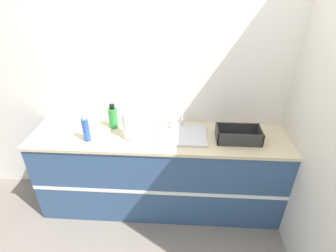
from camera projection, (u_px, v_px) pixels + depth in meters
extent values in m
plane|color=slate|center=(159.00, 224.00, 2.66)|extent=(12.00, 12.00, 0.00)
cube|color=silver|center=(162.00, 82.00, 2.50)|extent=(4.80, 0.06, 2.60)
cube|color=beige|center=(306.00, 99.00, 2.17)|extent=(0.06, 2.55, 2.60)
cube|color=#33517A|center=(160.00, 173.00, 2.68)|extent=(2.40, 0.55, 0.86)
cube|color=white|center=(158.00, 192.00, 2.45)|extent=(2.40, 0.01, 0.04)
cube|color=beige|center=(160.00, 137.00, 2.45)|extent=(2.42, 0.58, 0.03)
cube|color=silver|center=(181.00, 135.00, 2.43)|extent=(0.47, 0.37, 0.02)
cylinder|color=silver|center=(182.00, 116.00, 2.52)|extent=(0.02, 0.02, 0.20)
cylinder|color=silver|center=(182.00, 111.00, 2.40)|extent=(0.02, 0.15, 0.02)
cylinder|color=#4C4C51|center=(129.00, 136.00, 2.42)|extent=(0.08, 0.08, 0.01)
cylinder|color=white|center=(128.00, 124.00, 2.35)|extent=(0.11, 0.11, 0.25)
cube|color=#2D2D2D|center=(238.00, 139.00, 2.37)|extent=(0.40, 0.22, 0.01)
cube|color=#2D2D2D|center=(241.00, 140.00, 2.26)|extent=(0.40, 0.01, 0.11)
cube|color=#2D2D2D|center=(237.00, 128.00, 2.43)|extent=(0.40, 0.01, 0.11)
cube|color=#2D2D2D|center=(217.00, 133.00, 2.35)|extent=(0.01, 0.22, 0.11)
cube|color=#2D2D2D|center=(260.00, 135.00, 2.33)|extent=(0.01, 0.22, 0.11)
cylinder|color=#2D8C3D|center=(113.00, 118.00, 2.52)|extent=(0.09, 0.09, 0.20)
cylinder|color=black|center=(112.00, 107.00, 2.46)|extent=(0.05, 0.05, 0.04)
cylinder|color=#2D56B7|center=(86.00, 130.00, 2.32)|extent=(0.06, 0.06, 0.22)
cylinder|color=silver|center=(84.00, 117.00, 2.25)|extent=(0.03, 0.03, 0.05)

